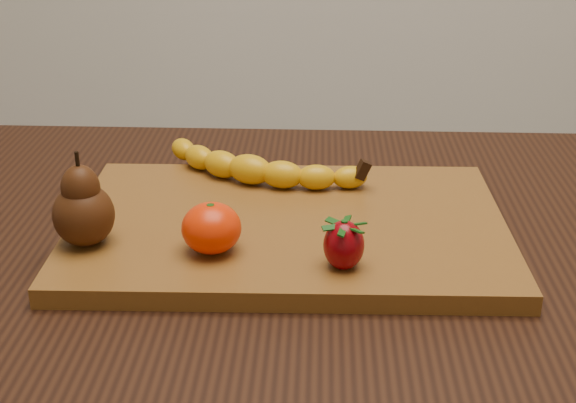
# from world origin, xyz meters

# --- Properties ---
(table) EXTENTS (1.00, 0.70, 0.76)m
(table) POSITION_xyz_m (0.00, 0.00, 0.66)
(table) COLOR black
(table) RESTS_ON ground
(cutting_board) EXTENTS (0.46, 0.31, 0.02)m
(cutting_board) POSITION_xyz_m (0.09, 0.01, 0.77)
(cutting_board) COLOR brown
(cutting_board) RESTS_ON table
(banana) EXTENTS (0.22, 0.13, 0.03)m
(banana) POSITION_xyz_m (0.04, 0.10, 0.80)
(banana) COLOR #F1B00B
(banana) RESTS_ON cutting_board
(pear) EXTENTS (0.06, 0.06, 0.09)m
(pear) POSITION_xyz_m (-0.10, -0.05, 0.83)
(pear) COLOR #401E0A
(pear) RESTS_ON cutting_board
(mandarin) EXTENTS (0.06, 0.06, 0.05)m
(mandarin) POSITION_xyz_m (0.02, -0.06, 0.80)
(mandarin) COLOR #FB2E02
(mandarin) RESTS_ON cutting_board
(strawberry) EXTENTS (0.05, 0.05, 0.05)m
(strawberry) POSITION_xyz_m (0.15, -0.09, 0.80)
(strawberry) COLOR maroon
(strawberry) RESTS_ON cutting_board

